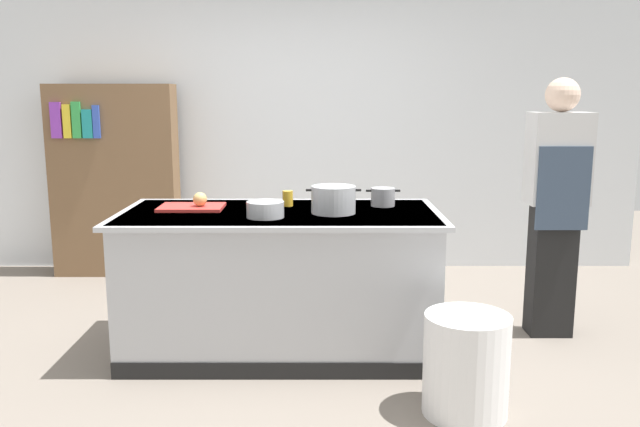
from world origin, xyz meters
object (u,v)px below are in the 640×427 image
object	(u,v)px
onion	(200,199)
stock_pot	(333,200)
mixing_bowl	(265,209)
sauce_pan	(383,197)
bookshelf	(115,181)
trash_bin	(466,365)
juice_cup	(288,198)
person_chef	(556,202)

from	to	relation	value
onion	stock_pot	distance (m)	0.85
stock_pot	mixing_bowl	world-z (taller)	stock_pot
sauce_pan	bookshelf	distance (m)	2.75
trash_bin	sauce_pan	bearing A→B (deg)	107.64
stock_pot	mixing_bowl	xyz separation A→B (m)	(-0.40, -0.14, -0.04)
onion	juice_cup	bearing A→B (deg)	12.47
mixing_bowl	trash_bin	distance (m)	1.43
person_chef	bookshelf	distance (m)	3.72
bookshelf	juice_cup	bearing A→B (deg)	-44.64
juice_cup	person_chef	bearing A→B (deg)	2.66
person_chef	bookshelf	size ratio (longest dim) A/B	1.01
person_chef	trash_bin	bearing A→B (deg)	162.45
trash_bin	bookshelf	size ratio (longest dim) A/B	0.31
juice_cup	bookshelf	world-z (taller)	bookshelf
mixing_bowl	bookshelf	bearing A→B (deg)	127.18
onion	person_chef	world-z (taller)	person_chef
trash_bin	mixing_bowl	bearing A→B (deg)	148.25
stock_pot	person_chef	distance (m)	1.52
mixing_bowl	person_chef	xyz separation A→B (m)	(1.88, 0.47, -0.03)
trash_bin	person_chef	bearing A→B (deg)	54.14
onion	person_chef	distance (m)	2.32
mixing_bowl	trash_bin	size ratio (longest dim) A/B	0.42
stock_pot	sauce_pan	xyz separation A→B (m)	(0.33, 0.26, -0.02)
sauce_pan	mixing_bowl	world-z (taller)	sauce_pan
juice_cup	person_chef	xyz separation A→B (m)	(1.77, 0.08, -0.04)
trash_bin	bookshelf	xyz separation A→B (m)	(-2.57, 2.65, 0.59)
sauce_pan	mixing_bowl	bearing A→B (deg)	-151.70
bookshelf	trash_bin	bearing A→B (deg)	-45.82
stock_pot	person_chef	world-z (taller)	person_chef
onion	mixing_bowl	bearing A→B (deg)	-31.69
juice_cup	bookshelf	bearing A→B (deg)	135.36
onion	juice_cup	xyz separation A→B (m)	(0.55, 0.12, -0.01)
trash_bin	person_chef	size ratio (longest dim) A/B	0.31
onion	juice_cup	distance (m)	0.56
stock_pot	mixing_bowl	size ratio (longest dim) A/B	1.52
onion	trash_bin	world-z (taller)	onion
onion	bookshelf	world-z (taller)	bookshelf
mixing_bowl	person_chef	size ratio (longest dim) A/B	0.13
mixing_bowl	bookshelf	size ratio (longest dim) A/B	0.13
sauce_pan	trash_bin	world-z (taller)	sauce_pan
sauce_pan	bookshelf	bearing A→B (deg)	144.51
mixing_bowl	juice_cup	xyz separation A→B (m)	(0.11, 0.39, 0.00)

